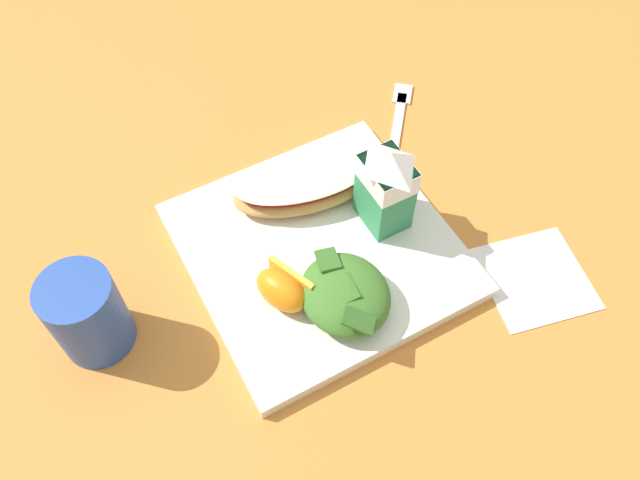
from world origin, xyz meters
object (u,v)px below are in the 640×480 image
object	(u,v)px
cheesy_pizza_bread	(305,183)
green_salad_pile	(345,294)
drinking_blue_cup	(87,315)
metal_fork	(397,125)
white_plate	(320,249)
milk_carton	(387,185)
paper_napkin	(535,278)
orange_wedge_front	(282,289)

from	to	relation	value
cheesy_pizza_bread	green_salad_pile	size ratio (longest dim) A/B	1.61
cheesy_pizza_bread	drinking_blue_cup	size ratio (longest dim) A/B	1.84
metal_fork	drinking_blue_cup	world-z (taller)	drinking_blue_cup
drinking_blue_cup	white_plate	bearing A→B (deg)	85.81
green_salad_pile	milk_carton	size ratio (longest dim) A/B	1.02
green_salad_pile	paper_napkin	bearing A→B (deg)	72.08
cheesy_pizza_bread	orange_wedge_front	world-z (taller)	orange_wedge_front
white_plate	metal_fork	world-z (taller)	white_plate
orange_wedge_front	drinking_blue_cup	bearing A→B (deg)	-107.93
milk_carton	orange_wedge_front	distance (m)	0.16
green_salad_pile	drinking_blue_cup	distance (m)	0.25
paper_napkin	white_plate	bearing A→B (deg)	-126.88
cheesy_pizza_bread	metal_fork	xyz separation A→B (m)	(-0.05, 0.16, -0.03)
cheesy_pizza_bread	drinking_blue_cup	world-z (taller)	drinking_blue_cup
white_plate	paper_napkin	bearing A→B (deg)	53.12
orange_wedge_front	metal_fork	distance (m)	0.30
green_salad_pile	milk_carton	xyz separation A→B (m)	(-0.07, 0.09, 0.04)
metal_fork	paper_napkin	bearing A→B (deg)	1.78
orange_wedge_front	drinking_blue_cup	distance (m)	0.19
orange_wedge_front	paper_napkin	size ratio (longest dim) A/B	0.63
milk_carton	metal_fork	bearing A→B (deg)	140.78
orange_wedge_front	paper_napkin	world-z (taller)	orange_wedge_front
milk_carton	metal_fork	distance (m)	0.18
white_plate	drinking_blue_cup	xyz separation A→B (m)	(-0.02, -0.25, 0.04)
green_salad_pile	metal_fork	xyz separation A→B (m)	(-0.20, 0.20, -0.03)
white_plate	drinking_blue_cup	world-z (taller)	drinking_blue_cup
green_salad_pile	milk_carton	distance (m)	0.13
cheesy_pizza_bread	white_plate	bearing A→B (deg)	-15.83
cheesy_pizza_bread	paper_napkin	size ratio (longest dim) A/B	1.65
white_plate	green_salad_pile	size ratio (longest dim) A/B	2.49
paper_napkin	green_salad_pile	bearing A→B (deg)	-107.92
metal_fork	green_salad_pile	bearing A→B (deg)	-44.28
green_salad_pile	drinking_blue_cup	xyz separation A→B (m)	(-0.10, -0.24, 0.01)
paper_napkin	orange_wedge_front	bearing A→B (deg)	-111.69
white_plate	cheesy_pizza_bread	distance (m)	0.08
white_plate	paper_napkin	size ratio (longest dim) A/B	2.55
green_salad_pile	paper_napkin	size ratio (longest dim) A/B	1.02
cheesy_pizza_bread	drinking_blue_cup	bearing A→B (deg)	-78.49
cheesy_pizza_bread	metal_fork	size ratio (longest dim) A/B	1.16
milk_carton	paper_napkin	world-z (taller)	milk_carton
white_plate	orange_wedge_front	size ratio (longest dim) A/B	4.05
milk_carton	paper_napkin	size ratio (longest dim) A/B	1.00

